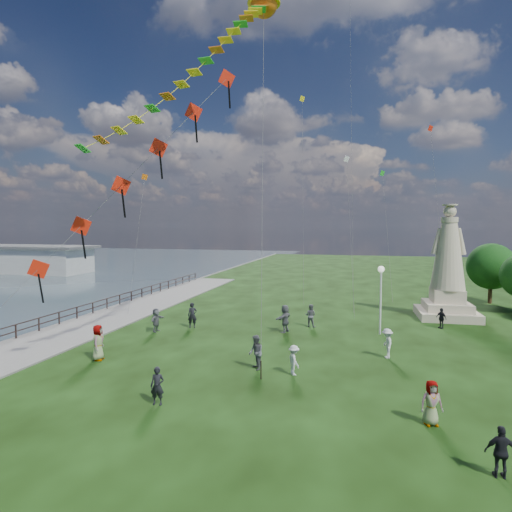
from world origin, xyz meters
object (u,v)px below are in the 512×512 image
(person_0, at_px, (157,386))
(person_6, at_px, (192,315))
(person_4, at_px, (431,403))
(serpent_kite, at_px, (262,5))
(person_11, at_px, (285,318))
(person_3, at_px, (501,452))
(statue, at_px, (448,275))
(person_1, at_px, (256,352))
(person_2, at_px, (294,360))
(person_8, at_px, (387,343))
(lamppost, at_px, (381,285))
(person_5, at_px, (156,320))
(person_7, at_px, (310,316))
(person_10, at_px, (98,342))
(person_9, at_px, (441,318))
(pier_pavilion, at_px, (7,258))

(person_0, xyz_separation_m, person_6, (-3.70, 12.59, 0.12))
(person_4, bearing_deg, serpent_kite, 112.52)
(person_11, bearing_deg, person_6, -68.42)
(person_0, bearing_deg, person_3, -19.24)
(person_0, bearing_deg, statue, 45.83)
(person_1, height_order, person_3, person_1)
(person_2, bearing_deg, person_8, -81.66)
(person_8, distance_m, person_11, 7.74)
(person_6, xyz_separation_m, serpent_kite, (5.12, -0.16, 20.57))
(person_1, xyz_separation_m, person_2, (2.00, -0.29, -0.15))
(lamppost, distance_m, person_5, 15.42)
(person_3, distance_m, person_4, 3.35)
(person_5, xyz_separation_m, serpent_kite, (7.11, 1.47, 20.66))
(person_0, xyz_separation_m, person_5, (-5.70, 10.96, 0.03))
(person_0, bearing_deg, person_7, 64.51)
(person_5, distance_m, person_10, 6.46)
(serpent_kite, bearing_deg, person_7, 39.39)
(person_7, bearing_deg, person_6, 25.58)
(person_7, bearing_deg, serpent_kite, 49.08)
(lamppost, bearing_deg, statue, 51.15)
(statue, xyz_separation_m, person_9, (-1.03, -3.82, -2.64))
(lamppost, bearing_deg, pier_pavilion, 153.66)
(person_2, height_order, person_4, person_4)
(lamppost, relative_size, person_1, 2.63)
(statue, distance_m, person_1, 19.51)
(statue, distance_m, person_10, 26.02)
(statue, distance_m, person_4, 20.26)
(statue, xyz_separation_m, person_3, (-2.51, -22.73, -2.61))
(pier_pavilion, relative_size, person_4, 18.14)
(person_6, distance_m, person_8, 13.67)
(person_9, height_order, person_11, person_11)
(person_9, bearing_deg, person_11, -110.37)
(person_2, bearing_deg, person_1, 49.56)
(person_2, bearing_deg, pier_pavilion, 22.70)
(person_0, bearing_deg, person_1, 51.91)
(person_6, xyz_separation_m, person_9, (17.19, 4.13, -0.17))
(lamppost, height_order, person_11, lamppost)
(person_4, xyz_separation_m, person_7, (-6.11, 14.08, -0.01))
(person_7, xyz_separation_m, person_8, (4.97, -6.21, -0.00))
(person_7, height_order, person_8, person_7)
(person_4, xyz_separation_m, person_11, (-7.62, 12.12, 0.12))
(person_6, bearing_deg, person_1, -72.84)
(person_3, bearing_deg, person_0, -11.70)
(person_2, distance_m, person_3, 10.02)
(person_1, relative_size, serpent_kite, 0.08)
(person_8, bearing_deg, person_3, 2.87)
(person_8, xyz_separation_m, person_9, (4.08, 8.02, -0.09))
(person_5, height_order, serpent_kite, serpent_kite)
(person_0, distance_m, person_7, 15.56)
(person_5, height_order, person_7, person_7)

